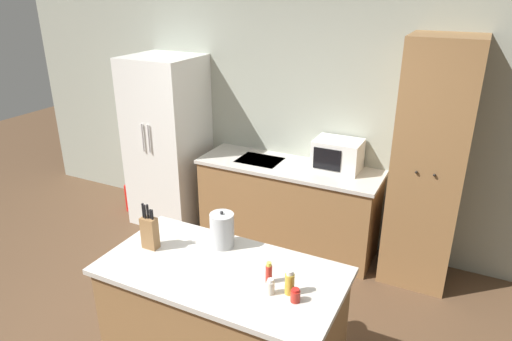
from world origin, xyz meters
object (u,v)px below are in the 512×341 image
at_px(microwave, 338,155).
at_px(kettle, 222,230).
at_px(spice_bottle_amber_oil, 290,283).
at_px(spice_bottle_tall_dark, 269,273).
at_px(refrigerator, 168,142).
at_px(spice_bottle_green_herb, 295,295).
at_px(fire_extinguisher, 130,197).
at_px(knife_block, 150,232).
at_px(pantry_cabinet, 429,167).
at_px(spice_bottle_short_red, 270,287).

relative_size(microwave, kettle, 1.71).
height_order(microwave, spice_bottle_amber_oil, microwave).
height_order(spice_bottle_tall_dark, kettle, kettle).
xyz_separation_m(refrigerator, spice_bottle_green_herb, (2.30, -1.92, 0.03)).
relative_size(spice_bottle_green_herb, fire_extinguisher, 0.21).
distance_m(knife_block, spice_bottle_tall_dark, 0.87).
xyz_separation_m(pantry_cabinet, fire_extinguisher, (-3.31, -0.16, -0.94)).
relative_size(pantry_cabinet, spice_bottle_amber_oil, 14.22).
relative_size(spice_bottle_tall_dark, kettle, 0.53).
xyz_separation_m(microwave, spice_bottle_amber_oil, (0.35, -2.04, -0.04)).
xyz_separation_m(microwave, spice_bottle_green_herb, (0.40, -2.09, -0.07)).
relative_size(microwave, spice_bottle_amber_oil, 2.87).
bearing_deg(pantry_cabinet, spice_bottle_amber_oil, -104.38).
height_order(microwave, spice_bottle_tall_dark, microwave).
bearing_deg(fire_extinguisher, microwave, 5.87).
relative_size(knife_block, kettle, 1.24).
xyz_separation_m(pantry_cabinet, spice_bottle_amber_oil, (-0.50, -1.95, -0.10)).
bearing_deg(microwave, spice_bottle_tall_dark, -84.38).
distance_m(spice_bottle_short_red, fire_extinguisher, 3.38).
bearing_deg(fire_extinguisher, spice_bottle_tall_dark, -33.19).
xyz_separation_m(refrigerator, microwave, (1.90, 0.16, 0.10)).
height_order(refrigerator, spice_bottle_green_herb, refrigerator).
height_order(pantry_cabinet, spice_bottle_tall_dark, pantry_cabinet).
xyz_separation_m(pantry_cabinet, microwave, (-0.85, 0.09, -0.06)).
height_order(spice_bottle_tall_dark, spice_bottle_amber_oil, spice_bottle_amber_oil).
height_order(refrigerator, spice_bottle_amber_oil, refrigerator).
bearing_deg(kettle, spice_bottle_tall_dark, -27.14).
height_order(spice_bottle_tall_dark, spice_bottle_short_red, spice_bottle_tall_dark).
distance_m(pantry_cabinet, spice_bottle_short_red, 2.09).
bearing_deg(knife_block, spice_bottle_tall_dark, 0.35).
distance_m(microwave, spice_bottle_tall_dark, 2.01).
relative_size(spice_bottle_short_red, spice_bottle_amber_oil, 0.63).
bearing_deg(pantry_cabinet, microwave, 173.78).
height_order(pantry_cabinet, fire_extinguisher, pantry_cabinet).
height_order(knife_block, spice_bottle_amber_oil, knife_block).
bearing_deg(spice_bottle_tall_dark, pantry_cabinet, 71.16).
bearing_deg(spice_bottle_tall_dark, fire_extinguisher, 146.81).
height_order(spice_bottle_short_red, spice_bottle_green_herb, spice_bottle_short_red).
bearing_deg(spice_bottle_tall_dark, knife_block, -179.65).
xyz_separation_m(knife_block, spice_bottle_short_red, (0.93, -0.09, -0.08)).
xyz_separation_m(refrigerator, knife_block, (1.22, -1.84, 0.12)).
bearing_deg(refrigerator, spice_bottle_tall_dark, -41.15).
bearing_deg(microwave, spice_bottle_short_red, -83.15).
xyz_separation_m(pantry_cabinet, spice_bottle_tall_dark, (-0.65, -1.90, -0.11)).
relative_size(pantry_cabinet, spice_bottle_tall_dark, 16.00).
height_order(refrigerator, spice_bottle_short_red, refrigerator).
relative_size(refrigerator, pantry_cabinet, 0.85).
distance_m(spice_bottle_tall_dark, spice_bottle_amber_oil, 0.16).
bearing_deg(spice_bottle_green_herb, spice_bottle_short_red, 179.92).
bearing_deg(kettle, spice_bottle_green_herb, -26.33).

